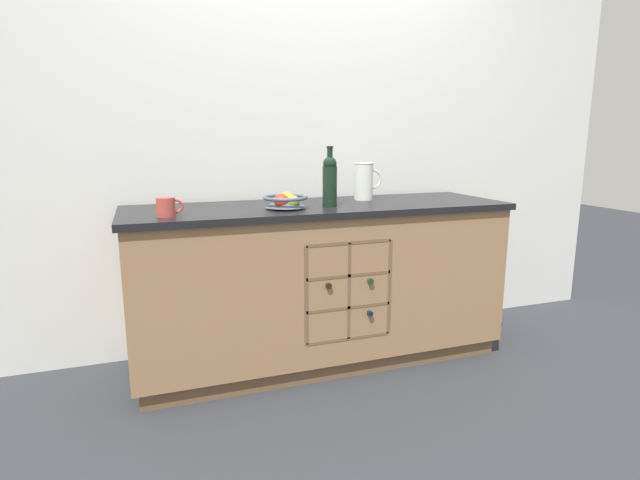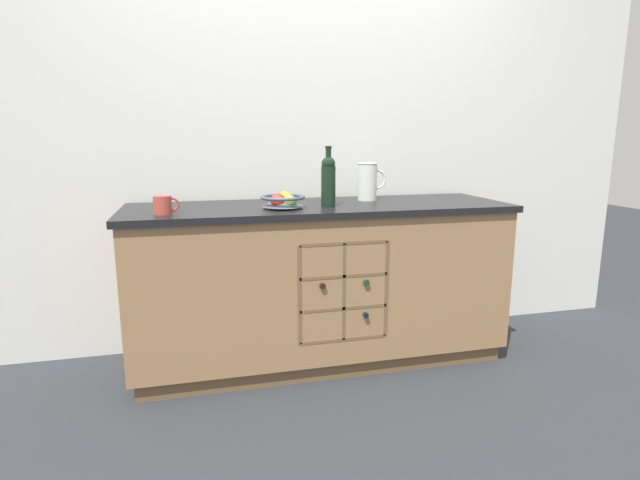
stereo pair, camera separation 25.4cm
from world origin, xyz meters
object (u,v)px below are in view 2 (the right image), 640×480
Objects in this scene: ceramic_mug at (163,205)px; standing_wine_bottle at (328,180)px; white_pitcher at (368,181)px; fruit_bowl at (283,200)px.

ceramic_mug is 0.39× the size of standing_wine_bottle.
ceramic_mug is (-1.11, -0.27, -0.07)m from white_pitcher.
white_pitcher is 0.69× the size of standing_wine_bottle.
standing_wine_bottle is (0.82, 0.07, 0.10)m from ceramic_mug.
standing_wine_bottle is (0.24, 0.01, 0.10)m from fruit_bowl.
white_pitcher reaches higher than fruit_bowl.
standing_wine_bottle reaches higher than white_pitcher.
fruit_bowl is at bearing -178.45° from standing_wine_bottle.
white_pitcher is (0.53, 0.21, 0.07)m from fruit_bowl.
ceramic_mug is 0.83m from standing_wine_bottle.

